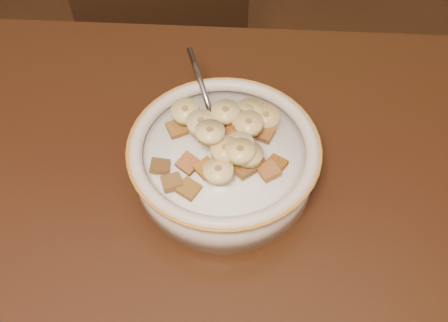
{
  "coord_description": "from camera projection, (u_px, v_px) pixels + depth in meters",
  "views": [
    {
      "loc": [
        0.25,
        -0.17,
        1.23
      ],
      "look_at": [
        0.23,
        0.17,
        0.78
      ],
      "focal_mm": 40.0,
      "sensor_mm": 36.0,
      "label": 1
    }
  ],
  "objects": [
    {
      "name": "cereal_square_5",
      "position": [
        233.0,
        116.0,
        0.56
      ],
      "size": [
        0.03,
        0.03,
        0.01
      ],
      "primitive_type": "cube",
      "rotation": [
        -0.15,
        0.11,
        2.68
      ],
      "color": "brown",
      "rests_on": "milk"
    },
    {
      "name": "chair",
      "position": [
        162.0,
        121.0,
        1.08
      ],
      "size": [
        0.49,
        0.49,
        0.84
      ],
      "primitive_type": "cube",
      "rotation": [
        0.0,
        0.0,
        0.41
      ],
      "color": "black",
      "rests_on": "floor"
    },
    {
      "name": "cereal_square_14",
      "position": [
        232.0,
        138.0,
        0.53
      ],
      "size": [
        0.03,
        0.03,
        0.01
      ],
      "primitive_type": "cube",
      "rotation": [
        0.09,
        0.18,
        2.07
      ],
      "color": "#945830",
      "rests_on": "milk"
    },
    {
      "name": "cereal_square_0",
      "position": [
        258.0,
        125.0,
        0.56
      ],
      "size": [
        0.02,
        0.02,
        0.01
      ],
      "primitive_type": "cube",
      "rotation": [
        0.17,
        -0.16,
        0.09
      ],
      "color": "#9D5E27",
      "rests_on": "milk"
    },
    {
      "name": "banana_slice_5",
      "position": [
        210.0,
        132.0,
        0.52
      ],
      "size": [
        0.04,
        0.04,
        0.01
      ],
      "primitive_type": "cylinder",
      "rotation": [
        -0.07,
        0.1,
        0.8
      ],
      "color": "tan",
      "rests_on": "milk"
    },
    {
      "name": "cereal_square_1",
      "position": [
        243.0,
        168.0,
        0.52
      ],
      "size": [
        0.03,
        0.03,
        0.01
      ],
      "primitive_type": "cube",
      "rotation": [
        0.08,
        0.14,
        0.75
      ],
      "color": "brown",
      "rests_on": "milk"
    },
    {
      "name": "cereal_square_2",
      "position": [
        188.0,
        163.0,
        0.52
      ],
      "size": [
        0.03,
        0.03,
        0.01
      ],
      "primitive_type": "cube",
      "rotation": [
        0.17,
        -0.17,
        0.95
      ],
      "color": "brown",
      "rests_on": "milk"
    },
    {
      "name": "banana_slice_6",
      "position": [
        250.0,
        110.0,
        0.56
      ],
      "size": [
        0.04,
        0.04,
        0.01
      ],
      "primitive_type": "cylinder",
      "rotation": [
        0.07,
        0.0,
        2.83
      ],
      "color": "#D8CE71",
      "rests_on": "milk"
    },
    {
      "name": "cereal_square_18",
      "position": [
        259.0,
        111.0,
        0.57
      ],
      "size": [
        0.03,
        0.03,
        0.01
      ],
      "primitive_type": "cube",
      "rotation": [
        -0.23,
        0.03,
        0.38
      ],
      "color": "brown",
      "rests_on": "milk"
    },
    {
      "name": "banana_slice_4",
      "position": [
        218.0,
        171.0,
        0.5
      ],
      "size": [
        0.03,
        0.03,
        0.01
      ],
      "primitive_type": "cylinder",
      "rotation": [
        -0.03,
        0.1,
        1.6
      ],
      "color": "#E0D082",
      "rests_on": "milk"
    },
    {
      "name": "milk",
      "position": [
        224.0,
        151.0,
        0.55
      ],
      "size": [
        0.17,
        0.17,
        0.0
      ],
      "primitive_type": "cylinder",
      "color": "white",
      "rests_on": "cereal_bowl"
    },
    {
      "name": "cereal_square_10",
      "position": [
        177.0,
        128.0,
        0.56
      ],
      "size": [
        0.03,
        0.03,
        0.01
      ],
      "primitive_type": "cube",
      "rotation": [
        0.05,
        -0.14,
        2.04
      ],
      "color": "#92561C",
      "rests_on": "milk"
    },
    {
      "name": "banana_slice_11",
      "position": [
        185.0,
        111.0,
        0.55
      ],
      "size": [
        0.03,
        0.03,
        0.01
      ],
      "primitive_type": "cylinder",
      "rotation": [
        0.13,
        -0.02,
        0.02
      ],
      "color": "#CCC072",
      "rests_on": "milk"
    },
    {
      "name": "banana_slice_9",
      "position": [
        248.0,
        154.0,
        0.51
      ],
      "size": [
        0.03,
        0.03,
        0.02
      ],
      "primitive_type": "cylinder",
      "rotation": [
        0.1,
        -0.13,
        3.11
      ],
      "color": "tan",
      "rests_on": "milk"
    },
    {
      "name": "banana_slice_12",
      "position": [
        240.0,
        146.0,
        0.52
      ],
      "size": [
        0.04,
        0.04,
        0.01
      ],
      "primitive_type": "cylinder",
      "rotation": [
        -0.12,
        0.06,
        2.98
      ],
      "color": "beige",
      "rests_on": "milk"
    },
    {
      "name": "cereal_square_4",
      "position": [
        235.0,
        132.0,
        0.53
      ],
      "size": [
        0.03,
        0.03,
        0.01
      ],
      "primitive_type": "cube",
      "rotation": [
        0.11,
        0.07,
        1.2
      ],
      "color": "brown",
      "rests_on": "milk"
    },
    {
      "name": "spoon",
      "position": [
        216.0,
        127.0,
        0.56
      ],
      "size": [
        0.05,
        0.06,
        0.01
      ],
      "primitive_type": "ellipsoid",
      "rotation": [
        0.0,
        0.0,
        3.49
      ],
      "color": "#9697A2",
      "rests_on": "cereal_bowl"
    },
    {
      "name": "cereal_square_8",
      "position": [
        264.0,
        132.0,
        0.55
      ],
      "size": [
        0.03,
        0.03,
        0.01
      ],
      "primitive_type": "cube",
      "rotation": [
        -0.1,
        -0.03,
        2.71
      ],
      "color": "brown",
      "rests_on": "milk"
    },
    {
      "name": "banana_slice_3",
      "position": [
        266.0,
        117.0,
        0.55
      ],
      "size": [
        0.04,
        0.04,
        0.02
      ],
      "primitive_type": "cylinder",
      "rotation": [
        0.07,
        -0.13,
        1.07
      ],
      "color": "#DBC26E",
      "rests_on": "milk"
    },
    {
      "name": "cereal_square_17",
      "position": [
        160.0,
        166.0,
        0.53
      ],
      "size": [
        0.02,
        0.02,
        0.01
      ],
      "primitive_type": "cube",
      "rotation": [
        0.25,
        -0.15,
        3.14
      ],
      "color": "brown",
      "rests_on": "milk"
    },
    {
      "name": "cereal_square_7",
      "position": [
        276.0,
        164.0,
        0.53
      ],
      "size": [
        0.03,
        0.03,
        0.01
      ],
      "primitive_type": "cube",
      "rotation": [
        0.05,
        0.1,
        2.54
      ],
      "color": "#9A5F1A",
      "rests_on": "milk"
    },
    {
      "name": "cereal_square_12",
      "position": [
        252.0,
        160.0,
        0.52
      ],
      "size": [
        0.03,
        0.03,
        0.01
      ],
      "primitive_type": "cube",
      "rotation": [
        0.22,
        0.09,
        2.45
      ],
      "color": "#99652F",
      "rests_on": "milk"
    },
    {
      "name": "cereal_square_3",
      "position": [
        233.0,
        129.0,
        0.54
      ],
      "size": [
        0.03,
        0.03,
        0.01
      ],
      "primitive_type": "cube",
      "rotation": [
        -0.2,
        -0.17,
        2.02
      ],
      "color": "brown",
      "rests_on": "milk"
    },
    {
      "name": "cereal_bowl",
      "position": [
        224.0,
        164.0,
        0.57
      ],
      "size": [
        0.2,
        0.2,
        0.05
      ],
      "primitive_type": "cylinder",
      "color": "beige",
      "rests_on": "table"
    },
    {
      "name": "banana_slice_0",
      "position": [
        225.0,
        150.0,
        0.51
      ],
      "size": [
        0.04,
        0.04,
        0.01
      ],
      "primitive_type": "cylinder",
      "rotation": [
        0.04,
        -0.02,
        0.78
      ],
      "color": "#F5D076",
      "rests_on": "milk"
    },
    {
      "name": "cereal_square_19",
      "position": [
        171.0,
        182.0,
        0.51
      ],
      "size": [
        0.03,
        0.03,
        0.01
      ],
      "primitive_type": "cube",
      "rotation": [
        -0.19,
        -0.08,
        0.34
      ],
      "color": "brown",
      "rests_on": "milk"
    },
    {
      "name": "cereal_square_11",
      "position": [
        206.0,
        168.0,
        0.52
      ],
      "size": [
        0.03,
        0.03,
        0.01
      ],
      "primitive_type": "cube",
      "rotation": [
        -0.13,
        0.05,
        2.28
      ],
      "color": "#915D19",
      "rests_on": "milk"
    },
    {
      "name": "cereal_square_6",
      "position": [
        226.0,
        120.0,
        0.55
      ],
      "size": [
        0.03,
        0.03,
        0.01
      ],
      "primitive_type": "cube",
      "rotation": [
        -0.08,
        0.07,
        2.02
      ],
      "color": "olive",
      "rests_on": "milk"
    },
    {
      "name": "banana_slice_8",
      "position": [
        226.0,
        112.0,
        0.54
      ],
      "size": [
        0.04,
        0.04,
        0.01
      ],
      "primitive_type": "cylinder",
      "rotation": [
        -0.01,
        0.02,
        0.23
      ],
      "color": "#D3C582",
      "rests_on": "milk"
    },
    {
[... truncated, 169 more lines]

